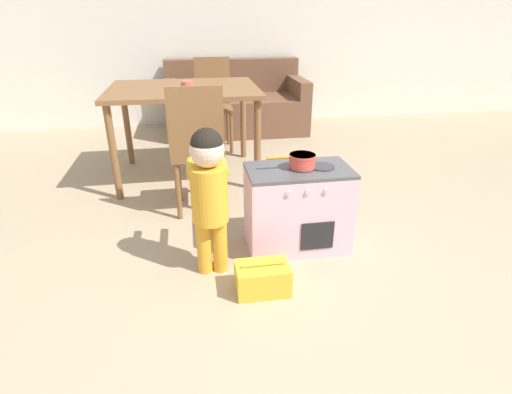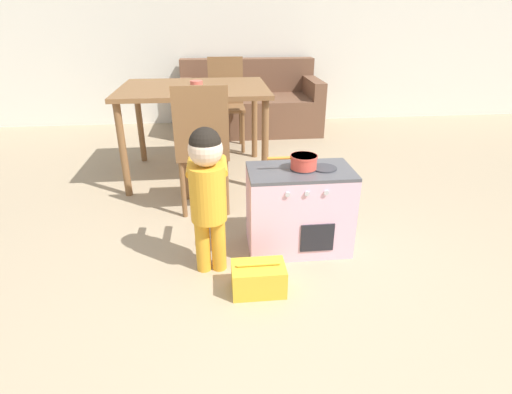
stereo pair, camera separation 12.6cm
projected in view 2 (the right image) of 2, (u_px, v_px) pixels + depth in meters
ground_plane at (297, 346)px, 1.76m from camera, size 16.00×16.00×0.00m
wall_back at (236, 15)px, 4.86m from camera, size 10.00×0.06×2.60m
play_kitchen at (299, 209)px, 2.41m from camera, size 0.61×0.36×0.52m
toy_pot at (303, 161)px, 2.28m from camera, size 0.29×0.16×0.08m
child_figure at (207, 184)px, 2.08m from camera, size 0.22×0.34×0.83m
toy_basket at (259, 278)px, 2.08m from camera, size 0.28×0.18×0.17m
dining_table at (194, 97)px, 3.35m from camera, size 1.22×0.95×0.78m
dining_chair_near at (203, 147)px, 2.77m from camera, size 0.36×0.36×0.92m
dining_chair_far at (227, 102)px, 4.17m from camera, size 0.36×0.36×0.92m
couch at (249, 105)px, 4.89m from camera, size 1.65×0.86×0.82m
cup_on_table at (197, 87)px, 3.06m from camera, size 0.10×0.10×0.09m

